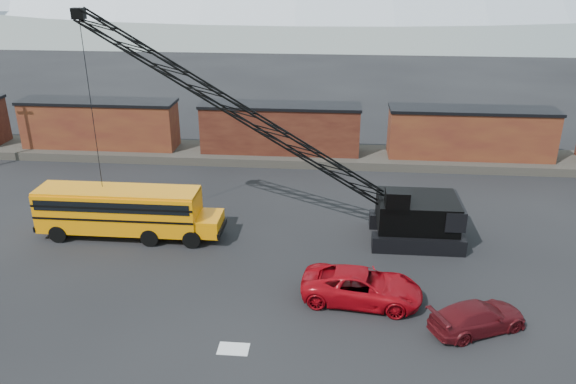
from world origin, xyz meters
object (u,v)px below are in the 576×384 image
at_px(red_pickup, 362,286).
at_px(crawler_crane, 257,122).
at_px(maroon_suv, 478,317).
at_px(school_bus, 125,210).

xyz_separation_m(red_pickup, crawler_crane, (-6.20, 6.93, 6.55)).
distance_m(red_pickup, crawler_crane, 11.38).
relative_size(red_pickup, crawler_crane, 0.27).
relative_size(maroon_suv, crawler_crane, 0.21).
distance_m(school_bus, crawler_crane, 10.08).
bearing_deg(maroon_suv, crawler_crane, 27.50).
height_order(school_bus, crawler_crane, crawler_crane).
bearing_deg(maroon_suv, school_bus, 43.22).
relative_size(school_bus, crawler_crane, 0.51).
relative_size(red_pickup, maroon_suv, 1.27).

